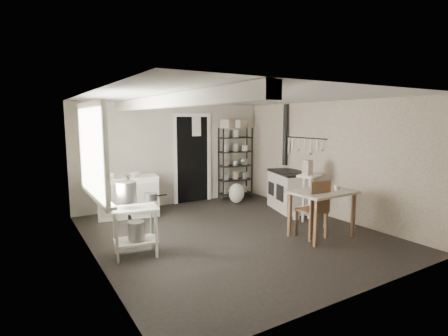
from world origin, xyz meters
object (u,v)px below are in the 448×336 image
shelf_rack (235,160)px  work_table (321,214)px  stockpot (126,192)px  prep_table (135,229)px  flour_sack (237,193)px  chair (312,208)px  base_cabinets (128,194)px  stove (289,190)px

shelf_rack → work_table: size_ratio=1.69×
stockpot → prep_table: bearing=-5.7°
work_table → flour_sack: bearing=87.9°
shelf_rack → chair: size_ratio=1.77×
prep_table → chair: 2.84m
base_cabinets → work_table: size_ratio=1.21×
prep_table → stove: (3.61, 0.82, 0.04)m
shelf_rack → work_table: (-0.37, -3.20, -0.57)m
work_table → chair: chair is taller
base_cabinets → shelf_rack: shelf_rack is taller
shelf_rack → stove: shelf_rack is taller
prep_table → flour_sack: (3.00, 1.93, -0.16)m
work_table → flour_sack: 2.73m
flour_sack → base_cabinets: bearing=175.9°
flour_sack → prep_table: bearing=-147.2°
flour_sack → shelf_rack: bearing=60.1°
prep_table → base_cabinets: base_cabinets is taller
work_table → stockpot: bearing=165.1°
work_table → prep_table: bearing=164.8°
stockpot → chair: size_ratio=0.30×
work_table → flour_sack: size_ratio=2.25×
work_table → chair: (-0.15, 0.07, 0.10)m
stove → flour_sack: size_ratio=2.34×
prep_table → shelf_rack: bearing=36.4°
shelf_rack → work_table: 3.27m
chair → base_cabinets: bearing=132.1°
stockpot → work_table: bearing=-14.9°
base_cabinets → shelf_rack: (2.77, 0.30, 0.49)m
work_table → shelf_rack: bearing=83.3°
shelf_rack → flour_sack: (-0.28, -0.48, -0.71)m
shelf_rack → stove: size_ratio=1.63×
stockpot → work_table: size_ratio=0.28×
stockpot → stove: size_ratio=0.27×
base_cabinets → work_table: 3.76m
prep_table → work_table: bearing=-15.2°
base_cabinets → chair: chair is taller
chair → stockpot: bearing=169.4°
work_table → chair: bearing=154.3°
stove → work_table: 1.76m
stove → flour_sack: stove is taller
stockpot → stove: (3.71, 0.81, -0.50)m
prep_table → stove: 3.70m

